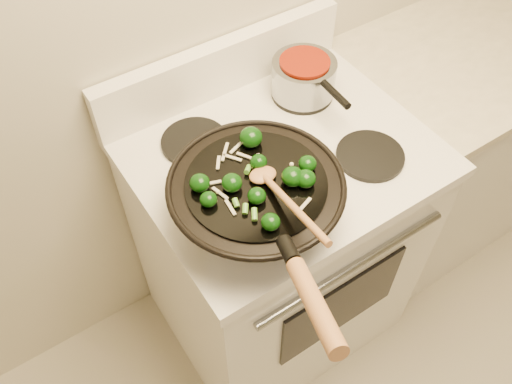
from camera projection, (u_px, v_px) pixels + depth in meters
stove at (276, 243)px, 1.80m from camera, size 0.78×0.67×1.08m
counter_unit at (435, 148)px, 2.09m from camera, size 0.87×0.62×0.91m
wok at (257, 199)px, 1.24m from camera, size 0.40×0.65×0.27m
stirfry at (259, 175)px, 1.19m from camera, size 0.28×0.27×0.05m
wooden_spoon at (280, 193)px, 1.14m from camera, size 0.07×0.29×0.09m
saucepan at (304, 77)px, 1.53m from camera, size 0.18×0.29×0.11m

